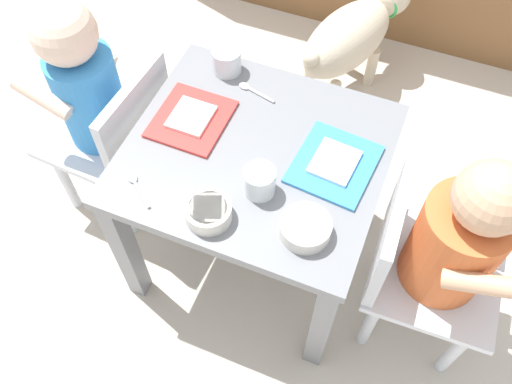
{
  "coord_description": "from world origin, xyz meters",
  "views": [
    {
      "loc": [
        0.27,
        -0.67,
        1.38
      ],
      "look_at": [
        0.0,
        0.0,
        0.29
      ],
      "focal_mm": 38.42,
      "sensor_mm": 36.0,
      "label": 1
    }
  ],
  "objects": [
    {
      "name": "ground_plane",
      "position": [
        0.0,
        0.0,
        0.0
      ],
      "size": [
        7.0,
        7.0,
        0.0
      ],
      "primitive_type": "plane",
      "color": "beige"
    },
    {
      "name": "dining_table",
      "position": [
        0.0,
        0.0,
        0.37
      ],
      "size": [
        0.55,
        0.5,
        0.45
      ],
      "color": "slate",
      "rests_on": "ground"
    },
    {
      "name": "seated_child_left",
      "position": [
        -0.44,
        0.03,
        0.42
      ],
      "size": [
        0.3,
        0.3,
        0.67
      ],
      "color": "silver",
      "rests_on": "ground"
    },
    {
      "name": "seated_child_right",
      "position": [
        0.44,
        -0.04,
        0.41
      ],
      "size": [
        0.29,
        0.29,
        0.65
      ],
      "color": "silver",
      "rests_on": "ground"
    },
    {
      "name": "dog",
      "position": [
        0.04,
        0.71,
        0.23
      ],
      "size": [
        0.3,
        0.48,
        0.34
      ],
      "color": "beige",
      "rests_on": "ground"
    },
    {
      "name": "food_tray_left",
      "position": [
        -0.17,
        0.03,
        0.46
      ],
      "size": [
        0.16,
        0.17,
        0.02
      ],
      "color": "red",
      "rests_on": "dining_table"
    },
    {
      "name": "food_tray_right",
      "position": [
        0.17,
        0.03,
        0.46
      ],
      "size": [
        0.18,
        0.19,
        0.02
      ],
      "color": "#388CD8",
      "rests_on": "dining_table"
    },
    {
      "name": "water_cup_left",
      "position": [
        0.04,
        -0.09,
        0.48
      ],
      "size": [
        0.07,
        0.07,
        0.06
      ],
      "color": "white",
      "rests_on": "dining_table"
    },
    {
      "name": "water_cup_right",
      "position": [
        -0.16,
        0.2,
        0.48
      ],
      "size": [
        0.07,
        0.07,
        0.06
      ],
      "color": "white",
      "rests_on": "dining_table"
    },
    {
      "name": "veggie_bowl_near",
      "position": [
        -0.02,
        -0.19,
        0.47
      ],
      "size": [
        0.09,
        0.09,
        0.04
      ],
      "color": "silver",
      "rests_on": "dining_table"
    },
    {
      "name": "cereal_bowl_right_side",
      "position": [
        0.16,
        -0.15,
        0.47
      ],
      "size": [
        0.1,
        0.1,
        0.04
      ],
      "color": "silver",
      "rests_on": "dining_table"
    },
    {
      "name": "spoon_by_left_tray",
      "position": [
        -0.07,
        0.16,
        0.46
      ],
      "size": [
        0.1,
        0.04,
        0.01
      ],
      "color": "silver",
      "rests_on": "dining_table"
    },
    {
      "name": "spoon_by_right_tray",
      "position": [
        -0.19,
        -0.18,
        0.46
      ],
      "size": [
        0.09,
        0.07,
        0.01
      ],
      "color": "silver",
      "rests_on": "dining_table"
    }
  ]
}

